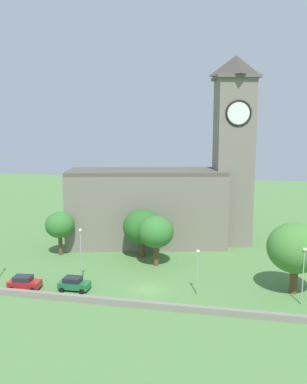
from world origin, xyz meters
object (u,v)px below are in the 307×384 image
(car_green, at_px, (74,284))
(tree_riverside_east, at_px, (295,248))
(tree_riverside_west, at_px, (156,232))
(tree_by_tower, at_px, (60,225))
(streetlamp_east_mid, at_px, (304,267))
(streetlamp_west_mid, at_px, (81,247))
(streetlamp_central, at_px, (198,264))
(church, at_px, (168,193))
(car_red, at_px, (24,282))
(tree_churchyard, at_px, (143,227))

(car_green, distance_m, tree_riverside_east, 28.94)
(tree_riverside_west, distance_m, tree_by_tower, 16.75)
(streetlamp_east_mid, relative_size, tree_by_tower, 0.97)
(streetlamp_west_mid, height_order, tree_riverside_west, tree_riverside_west)
(streetlamp_central, bearing_deg, tree_riverside_west, 126.84)
(church, distance_m, car_red, 30.50)
(streetlamp_west_mid, height_order, tree_by_tower, streetlamp_west_mid)
(streetlamp_central, bearing_deg, streetlamp_east_mid, -1.16)
(streetlamp_central, xyz_separation_m, tree_riverside_west, (-7.42, 9.91, 1.20))
(tree_riverside_east, bearing_deg, church, 135.89)
(streetlamp_east_mid, bearing_deg, church, 131.96)
(tree_riverside_east, bearing_deg, tree_churchyard, 155.60)
(car_green, height_order, streetlamp_east_mid, streetlamp_east_mid)
(car_green, distance_m, streetlamp_central, 16.41)
(church, height_order, car_green, church)
(streetlamp_west_mid, bearing_deg, church, 69.55)
(car_green, height_order, tree_by_tower, tree_by_tower)
(streetlamp_east_mid, xyz_separation_m, tree_riverside_west, (-20.05, 10.17, 0.55))
(tree_riverside_east, xyz_separation_m, tree_by_tower, (-36.11, 8.55, -0.93))
(car_red, height_order, car_green, car_red)
(church, height_order, tree_riverside_east, church)
(streetlamp_west_mid, xyz_separation_m, tree_riverside_east, (27.96, 2.61, 0.93))
(tree_riverside_west, bearing_deg, streetlamp_west_mid, -132.44)
(streetlamp_central, relative_size, tree_churchyard, 0.75)
(streetlamp_central, xyz_separation_m, tree_riverside_east, (12.04, 3.23, 1.91))
(car_green, bearing_deg, tree_churchyard, 69.87)
(streetlamp_central, relative_size, streetlamp_east_mid, 0.84)
(car_green, height_order, streetlamp_central, streetlamp_central)
(streetlamp_west_mid, xyz_separation_m, tree_riverside_west, (8.49, 9.29, 0.22))
(streetlamp_east_mid, distance_m, tree_riverside_east, 3.75)
(tree_churchyard, bearing_deg, tree_riverside_west, -49.67)
(car_red, height_order, tree_by_tower, tree_by_tower)
(car_green, relative_size, streetlamp_east_mid, 0.57)
(tree_churchyard, bearing_deg, streetlamp_east_mid, -30.69)
(tree_riverside_east, bearing_deg, car_green, -169.72)
(streetlamp_west_mid, distance_m, tree_by_tower, 13.81)
(car_red, distance_m, streetlamp_west_mid, 8.57)
(car_red, xyz_separation_m, streetlamp_central, (22.54, 2.89, 3.17))
(tree_riverside_east, distance_m, tree_by_tower, 37.12)
(car_red, xyz_separation_m, tree_by_tower, (-1.52, 14.66, 4.16))
(church, bearing_deg, car_red, -120.23)
(car_green, bearing_deg, tree_riverside_west, 53.95)
(tree_churchyard, height_order, tree_by_tower, tree_churchyard)
(tree_riverside_east, bearing_deg, streetlamp_west_mid, -174.68)
(streetlamp_east_mid, bearing_deg, tree_riverside_east, 99.52)
(church, relative_size, car_red, 7.93)
(car_green, relative_size, streetlamp_west_mid, 0.52)
(church, relative_size, tree_riverside_east, 3.70)
(streetlamp_east_mid, bearing_deg, streetlamp_west_mid, 178.24)
(streetlamp_central, distance_m, tree_churchyard, 16.99)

